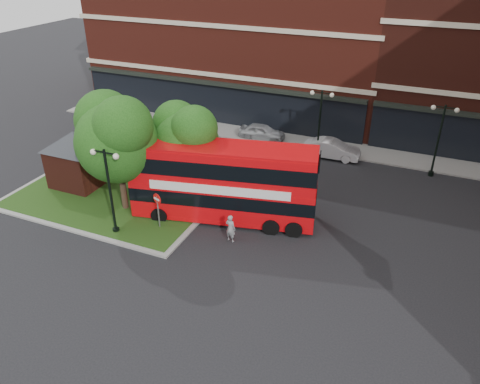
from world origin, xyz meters
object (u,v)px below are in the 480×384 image
at_px(woman, 231,228).
at_px(car_silver, 262,132).
at_px(car_white, 332,149).
at_px(bus, 223,178).

bearing_deg(woman, car_silver, -65.90).
distance_m(car_silver, car_white, 6.09).
bearing_deg(car_silver, car_white, -106.10).
relative_size(woman, car_silver, 0.43).
distance_m(bus, car_silver, 12.37).
relative_size(bus, car_silver, 2.88).
xyz_separation_m(car_silver, car_white, (5.95, -1.28, 0.05)).
xyz_separation_m(bus, woman, (1.32, -2.00, -1.80)).
distance_m(bus, woman, 3.00).
xyz_separation_m(bus, car_silver, (-2.24, 12.00, -1.97)).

